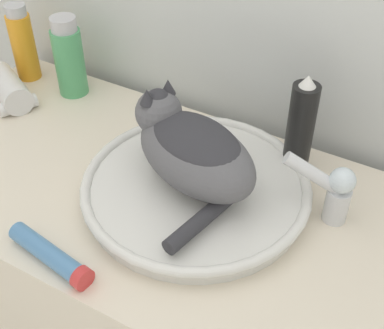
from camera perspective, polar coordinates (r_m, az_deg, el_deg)
vanity_counter at (r=1.37m, az=-1.33°, el=-17.14°), size 1.24×0.55×0.89m
sink_basin at (r=1.01m, az=0.42°, el=-2.55°), size 0.43×0.43×0.04m
cat at (r=0.95m, az=-0.05°, el=1.76°), size 0.29×0.29×0.16m
faucet at (r=0.97m, az=14.87°, el=-2.64°), size 0.13×0.07×0.14m
shampoo_bottle_tall at (r=1.39m, az=-17.58°, el=12.20°), size 0.06×0.06×0.19m
mouthwash_bottle at (r=1.30m, az=-12.99°, el=11.03°), size 0.07×0.07×0.19m
hairspray_can_black at (r=1.05m, az=11.50°, el=3.92°), size 0.05×0.05×0.21m
cream_tube at (r=0.93m, az=-14.82°, el=-9.34°), size 0.18×0.06×0.04m
hair_dryer at (r=1.34m, az=-18.94°, el=7.62°), size 0.18×0.14×0.07m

